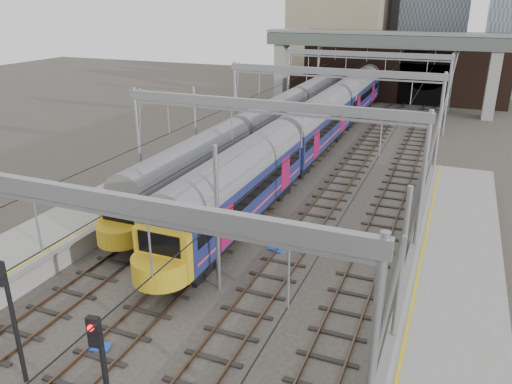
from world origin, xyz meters
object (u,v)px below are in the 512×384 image
at_px(train_second, 271,124).
at_px(signal_near_centre, 103,372).
at_px(train_main, 337,108).
at_px(signal_near_left, 9,308).

xyz_separation_m(train_second, signal_near_centre, (7.22, -32.54, 0.81)).
bearing_deg(train_main, signal_near_left, -92.44).
bearing_deg(signal_near_left, signal_near_centre, -3.73).
relative_size(signal_near_left, signal_near_centre, 0.99).
bearing_deg(signal_near_left, train_main, 99.34).
height_order(train_second, signal_near_centre, signal_near_centre).
distance_m(train_main, signal_near_left, 39.50).
distance_m(train_second, signal_near_left, 31.27).
bearing_deg(signal_near_centre, train_second, 95.16).
relative_size(train_main, signal_near_centre, 13.14).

